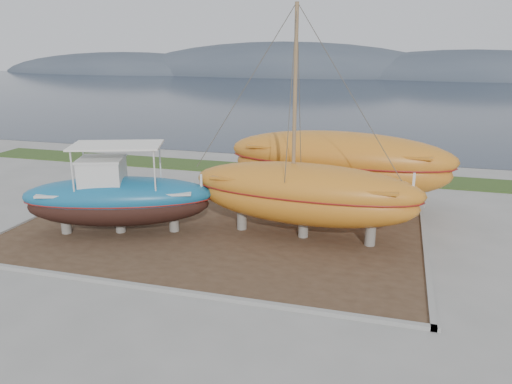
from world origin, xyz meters
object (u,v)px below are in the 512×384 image
(blue_caique, at_px, (118,189))
(white_dinghy, at_px, (135,193))
(orange_sailboat, at_px, (306,127))
(orange_bare_hull, at_px, (338,170))

(blue_caique, xyz_separation_m, white_dinghy, (-1.27, 3.63, -1.32))
(blue_caique, distance_m, orange_sailboat, 8.66)
(blue_caique, height_order, white_dinghy, blue_caique)
(white_dinghy, distance_m, orange_bare_hull, 10.58)
(white_dinghy, xyz_separation_m, orange_bare_hull, (10.11, 2.88, 1.22))
(white_dinghy, bearing_deg, blue_caique, -68.47)
(white_dinghy, relative_size, orange_bare_hull, 0.39)
(blue_caique, bearing_deg, white_dinghy, 90.23)
(orange_sailboat, relative_size, orange_bare_hull, 0.86)
(blue_caique, distance_m, orange_bare_hull, 10.98)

